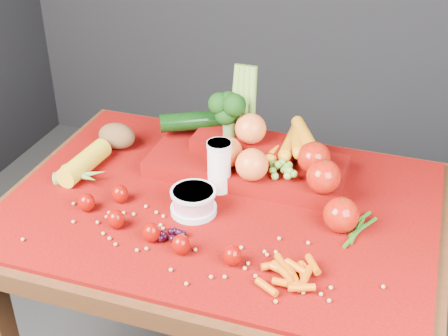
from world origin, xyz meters
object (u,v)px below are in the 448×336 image
(milk_glass, at_px, (219,165))
(produce_mound, at_px, (257,155))
(table, at_px, (222,236))
(yogurt_bowl, at_px, (193,201))

(milk_glass, relative_size, produce_mound, 0.23)
(milk_glass, bearing_deg, produce_mound, 52.84)
(table, height_order, yogurt_bowl, yogurt_bowl)
(milk_glass, xyz_separation_m, yogurt_bowl, (-0.03, -0.12, -0.04))
(table, distance_m, produce_mound, 0.23)
(table, distance_m, milk_glass, 0.19)
(table, relative_size, produce_mound, 1.84)
(table, bearing_deg, milk_glass, 114.07)
(milk_glass, height_order, produce_mound, produce_mound)
(milk_glass, relative_size, yogurt_bowl, 1.21)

